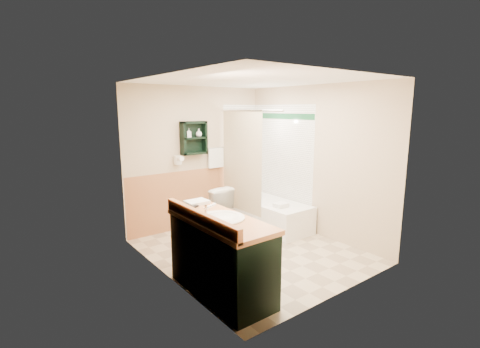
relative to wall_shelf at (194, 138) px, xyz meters
name	(u,v)px	position (x,y,z in m)	size (l,w,h in m)	color
floor	(251,251)	(0.10, -1.41, -1.55)	(3.00, 3.00, 0.00)	#C6B390
back_wall	(196,157)	(0.10, 0.11, -0.35)	(2.60, 0.04, 2.40)	beige
left_wall	(164,182)	(-1.22, -1.41, -0.35)	(0.04, 3.00, 2.40)	beige
right_wall	(315,161)	(1.42, -1.41, -0.35)	(0.04, 3.00, 2.40)	beige
ceiling	(253,78)	(0.10, -1.41, 0.87)	(2.60, 3.00, 0.04)	white
wainscot_left	(169,238)	(-1.19, -1.41, -1.05)	(2.98, 2.98, 1.00)	tan
wainscot_back	(198,197)	(0.10, 0.08, -1.05)	(2.58, 2.58, 1.00)	tan
mirror_frame	(190,161)	(-1.17, -1.96, -0.05)	(1.30, 1.30, 1.00)	brown
mirror_glass	(191,161)	(-1.17, -1.96, -0.05)	(1.20, 1.20, 0.90)	white
tile_right	(281,165)	(1.38, -0.66, -0.50)	(1.50, 1.50, 2.10)	white
tile_back	(244,161)	(1.13, 0.07, -0.50)	(0.95, 0.95, 2.10)	white
tile_accent	(281,116)	(1.37, -0.66, 0.35)	(1.50, 1.50, 0.10)	#164D2B
wall_shelf	(194,138)	(0.00, 0.00, 0.00)	(0.45, 0.15, 0.55)	black
hair_dryer	(178,160)	(-0.30, 0.02, -0.35)	(0.10, 0.24, 0.18)	white
towel_bar	(215,148)	(0.45, 0.04, -0.20)	(0.40, 0.06, 0.40)	white
curtain_rod	(248,110)	(0.63, -0.66, 0.45)	(0.03, 0.03, 1.60)	silver
shower_curtain	(241,162)	(0.63, -0.48, -0.40)	(1.05, 1.05, 1.70)	#BEB190
vanity	(221,256)	(-0.89, -2.09, -1.12)	(0.59, 1.37, 0.87)	black
bathtub	(270,214)	(1.03, -0.77, -1.32)	(0.69, 1.50, 0.46)	white
toilet	(211,208)	(0.14, -0.26, -1.17)	(0.43, 0.77, 0.75)	white
counter_towel	(197,202)	(-0.79, -1.42, -0.66)	(0.27, 0.21, 0.04)	white
vanity_book	(182,199)	(-1.06, -1.52, -0.56)	(0.18, 0.02, 0.24)	black
tub_towel	(281,205)	(0.91, -1.16, -1.05)	(0.21, 0.18, 0.07)	white
soap_bottle_a	(189,135)	(-0.09, -0.01, 0.05)	(0.07, 0.15, 0.07)	white
soap_bottle_b	(199,134)	(0.09, -0.01, 0.07)	(0.10, 0.13, 0.10)	white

